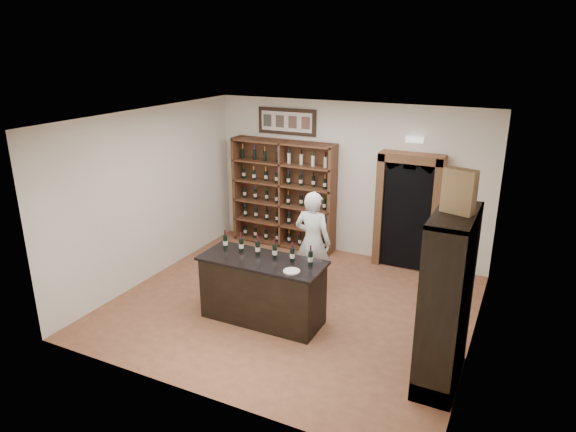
{
  "coord_description": "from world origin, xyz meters",
  "views": [
    {
      "loc": [
        3.2,
        -6.67,
        4.03
      ],
      "look_at": [
        -0.21,
        0.3,
        1.4
      ],
      "focal_mm": 32.0,
      "sensor_mm": 36.0,
      "label": 1
    }
  ],
  "objects_px": {
    "counter_bottle_0": "(225,242)",
    "wine_crate": "(459,191)",
    "shopkeeper": "(313,242)",
    "wine_shelf": "(284,194)",
    "tasting_counter": "(263,290)",
    "side_cabinet": "(447,326)"
  },
  "relations": [
    {
      "from": "counter_bottle_0",
      "to": "wine_crate",
      "type": "bearing_deg",
      "value": -7.0
    },
    {
      "from": "wine_shelf",
      "to": "shopkeeper",
      "type": "distance_m",
      "value": 2.17
    },
    {
      "from": "shopkeeper",
      "to": "wine_crate",
      "type": "bearing_deg",
      "value": 148.52
    },
    {
      "from": "wine_crate",
      "to": "counter_bottle_0",
      "type": "bearing_deg",
      "value": -170.47
    },
    {
      "from": "side_cabinet",
      "to": "wine_shelf",
      "type": "bearing_deg",
      "value": 139.79
    },
    {
      "from": "tasting_counter",
      "to": "wine_crate",
      "type": "relative_size",
      "value": 3.68
    },
    {
      "from": "wine_shelf",
      "to": "tasting_counter",
      "type": "xyz_separation_m",
      "value": [
        1.1,
        -2.93,
        -0.61
      ]
    },
    {
      "from": "counter_bottle_0",
      "to": "wine_crate",
      "type": "height_order",
      "value": "wine_crate"
    },
    {
      "from": "wine_shelf",
      "to": "counter_bottle_0",
      "type": "height_order",
      "value": "wine_shelf"
    },
    {
      "from": "tasting_counter",
      "to": "counter_bottle_0",
      "type": "distance_m",
      "value": 0.96
    },
    {
      "from": "wine_crate",
      "to": "tasting_counter",
      "type": "bearing_deg",
      "value": -169.57
    },
    {
      "from": "wine_shelf",
      "to": "counter_bottle_0",
      "type": "xyz_separation_m",
      "value": [
        0.38,
        -2.8,
        0.01
      ]
    },
    {
      "from": "tasting_counter",
      "to": "counter_bottle_0",
      "type": "height_order",
      "value": "counter_bottle_0"
    },
    {
      "from": "wine_shelf",
      "to": "wine_crate",
      "type": "height_order",
      "value": "wine_crate"
    },
    {
      "from": "tasting_counter",
      "to": "wine_crate",
      "type": "bearing_deg",
      "value": -6.1
    },
    {
      "from": "counter_bottle_0",
      "to": "shopkeeper",
      "type": "bearing_deg",
      "value": 48.82
    },
    {
      "from": "counter_bottle_0",
      "to": "wine_shelf",
      "type": "bearing_deg",
      "value": 97.72
    },
    {
      "from": "side_cabinet",
      "to": "shopkeeper",
      "type": "xyz_separation_m",
      "value": [
        -2.46,
        1.56,
        0.12
      ]
    },
    {
      "from": "tasting_counter",
      "to": "shopkeeper",
      "type": "distance_m",
      "value": 1.34
    },
    {
      "from": "side_cabinet",
      "to": "shopkeeper",
      "type": "distance_m",
      "value": 2.91
    },
    {
      "from": "shopkeeper",
      "to": "wine_shelf",
      "type": "bearing_deg",
      "value": -49.64
    },
    {
      "from": "tasting_counter",
      "to": "counter_bottle_0",
      "type": "relative_size",
      "value": 6.27
    }
  ]
}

